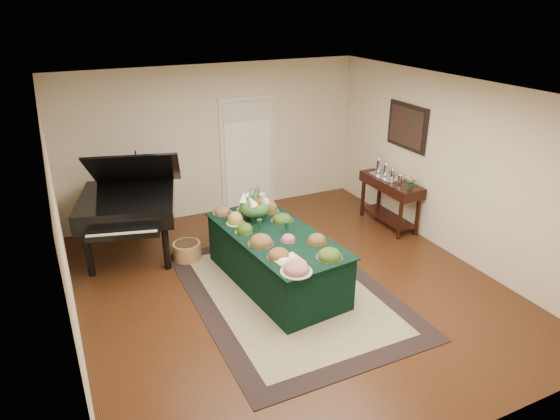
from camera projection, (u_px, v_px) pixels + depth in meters
name	position (u px, v px, depth m)	size (l,w,h in m)	color
ground	(289.00, 286.00, 6.99)	(6.00, 6.00, 0.00)	black
area_rug	(289.00, 292.00, 6.84)	(2.52, 3.53, 0.01)	black
kitchen_doorway	(248.00, 155.00, 9.28)	(1.05, 0.07, 2.10)	silver
buffet_table	(276.00, 259.00, 6.93)	(1.32, 2.39, 0.77)	black
food_platters	(272.00, 231.00, 6.74)	(1.08, 2.40, 0.14)	silver
cutting_board	(288.00, 258.00, 6.07)	(0.35, 0.35, 0.10)	tan
green_goblets	(273.00, 226.00, 6.78)	(0.37, 0.31, 0.18)	black
floral_centerpiece	(255.00, 203.00, 7.08)	(0.45, 0.45, 0.45)	black
grand_piano	(128.00, 203.00, 7.54)	(1.82, 1.94, 1.72)	black
wicker_basket	(187.00, 251.00, 7.67)	(0.43, 0.43, 0.27)	#9F7140
mahogany_sideboard	(390.00, 190.00, 8.62)	(0.45, 1.28, 0.85)	black
tea_service	(387.00, 171.00, 8.60)	(0.34, 0.74, 0.30)	silver
pink_bouquet	(411.00, 180.00, 8.07)	(0.17, 0.17, 0.22)	black
wall_painting	(407.00, 127.00, 8.27)	(0.05, 0.95, 0.75)	black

